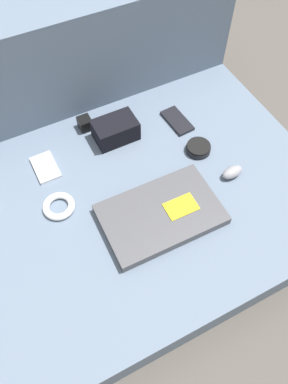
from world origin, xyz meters
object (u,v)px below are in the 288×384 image
at_px(phone_small, 46,167).
at_px(camera_pouch, 115,130).
at_px(laptop, 161,214).
at_px(computer_mouse, 232,172).
at_px(speaker_puck, 198,148).
at_px(phone_black, 177,121).
at_px(charger_brick, 85,123).

height_order(phone_small, camera_pouch, camera_pouch).
height_order(laptop, phone_small, laptop).
relative_size(computer_mouse, speaker_puck, 0.91).
xyz_separation_m(phone_black, camera_pouch, (-0.21, 0.03, 0.03)).
distance_m(laptop, camera_pouch, 0.33).
relative_size(computer_mouse, phone_small, 0.66).
xyz_separation_m(laptop, phone_black, (0.23, 0.30, -0.01)).
bearing_deg(camera_pouch, phone_small, -176.02).
bearing_deg(phone_small, charger_brick, 29.78).
bearing_deg(computer_mouse, camera_pouch, 125.69).
bearing_deg(phone_black, charger_brick, 154.04).
relative_size(computer_mouse, camera_pouch, 0.52).
xyz_separation_m(speaker_puck, charger_brick, (-0.28, 0.26, 0.01)).
xyz_separation_m(phone_black, charger_brick, (-0.29, 0.12, 0.02)).
relative_size(laptop, charger_brick, 7.47).
relative_size(phone_black, phone_small, 1.16).
relative_size(phone_black, charger_brick, 2.81).
bearing_deg(computer_mouse, phone_small, 146.35).
height_order(laptop, camera_pouch, camera_pouch).
bearing_deg(charger_brick, phone_black, -22.09).
xyz_separation_m(laptop, computer_mouse, (0.26, 0.03, 0.00)).
height_order(speaker_puck, phone_black, speaker_puck).
distance_m(speaker_puck, camera_pouch, 0.27).
bearing_deg(laptop, phone_small, 127.85).
relative_size(computer_mouse, charger_brick, 1.59).
bearing_deg(phone_small, laptop, -53.47).
distance_m(phone_small, charger_brick, 0.20).
bearing_deg(computer_mouse, phone_black, 93.86).
height_order(speaker_puck, charger_brick, charger_brick).
height_order(camera_pouch, charger_brick, camera_pouch).
relative_size(camera_pouch, charger_brick, 3.06).
height_order(laptop, computer_mouse, same).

